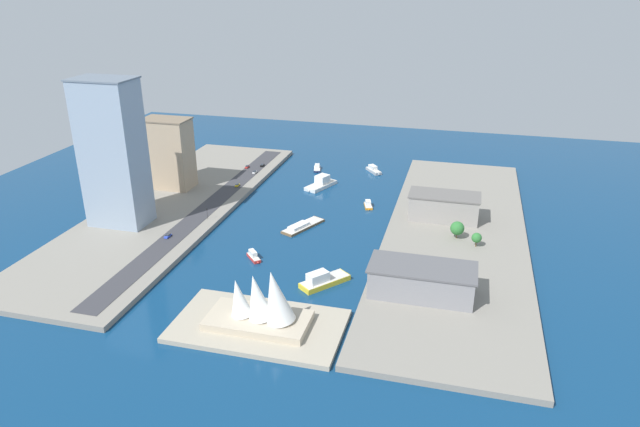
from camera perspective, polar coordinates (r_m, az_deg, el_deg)
ground_plane at (r=313.38m, az=-1.41°, el=-0.86°), size 440.00×440.00×0.00m
quay_west at (r=302.42m, az=13.30°, el=-2.15°), size 70.00×240.00×2.52m
quay_east at (r=342.16m, az=-14.38°, el=0.73°), size 70.00×240.00×2.52m
peninsula_point at (r=224.95m, az=-6.13°, el=-11.02°), size 64.99×37.26×2.00m
road_strip at (r=331.98m, az=-11.07°, el=0.59°), size 11.94×228.00×0.15m
water_taxi_orange at (r=334.41m, az=4.81°, el=0.88°), size 6.77×11.29×3.56m
barge_flat_brown at (r=305.92m, az=-1.79°, el=-1.25°), size 18.37×27.73×2.96m
tugboat_red at (r=274.85m, az=-6.61°, el=-4.22°), size 9.45×10.15×4.06m
yacht_sleek_gray at (r=394.10m, az=5.33°, el=4.35°), size 12.72×14.92×4.36m
ferry_white_commuter at (r=364.30m, az=0.12°, el=3.04°), size 17.15×25.04×7.41m
ferry_yellow_fast at (r=251.26m, az=0.30°, el=-6.62°), size 20.50×22.59×6.77m
patrol_launch_navy at (r=397.09m, az=-0.28°, el=4.53°), size 7.29×13.82×3.47m
carpark_squat_concrete at (r=315.79m, az=12.19°, el=0.69°), size 37.71×18.32×14.08m
apartment_midrise_tan at (r=363.44m, az=-14.78°, el=5.79°), size 28.30×17.95×42.95m
tower_tall_glass at (r=312.03m, az=-19.86°, el=5.62°), size 30.60×20.47×76.25m
warehouse_low_gray at (r=241.31m, az=10.06°, el=-6.52°), size 43.82×20.68×12.88m
van_white at (r=384.18m, az=-6.51°, el=4.11°), size 1.82×4.32×1.76m
hatchback_blue at (r=299.01m, az=-14.86°, el=-2.15°), size 2.12×4.67×1.63m
pickup_red at (r=395.87m, az=-7.24°, el=4.63°), size 1.85×4.31×1.61m
suv_black at (r=397.97m, az=-5.75°, el=4.79°), size 2.04×4.70×1.54m
taxi_yellow_cab at (r=361.89m, az=-8.21°, el=2.82°), size 1.80×4.28×1.64m
traffic_light_waterfront at (r=314.68m, az=-11.14°, el=0.16°), size 0.36×0.36×6.50m
opera_landmark at (r=219.10m, az=-5.84°, el=-8.93°), size 39.22×20.13×24.21m
park_tree_cluster at (r=292.81m, az=13.94°, el=-1.67°), size 15.48×13.25×8.94m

